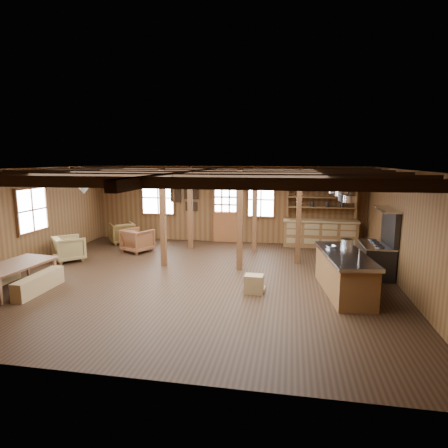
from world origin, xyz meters
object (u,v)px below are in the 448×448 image
(commercial_range, at_px, (378,253))
(armchair_a, at_px, (122,233))
(armchair_b, at_px, (138,240))
(armchair_c, at_px, (69,248))
(kitchen_island, at_px, (344,273))
(dining_table, at_px, (17,277))

(commercial_range, relative_size, armchair_a, 2.17)
(armchair_b, distance_m, armchair_c, 2.14)
(commercial_range, height_order, armchair_a, commercial_range)
(commercial_range, bearing_deg, kitchen_island, -123.94)
(armchair_b, xyz_separation_m, armchair_c, (-1.59, -1.43, -0.01))
(kitchen_island, distance_m, armchair_a, 8.31)
(dining_table, distance_m, armchair_c, 2.62)
(commercial_range, xyz_separation_m, armchair_c, (-8.85, -0.12, -0.22))
(kitchen_island, distance_m, armchair_b, 6.84)
(armchair_c, bearing_deg, armchair_a, -57.32)
(kitchen_island, xyz_separation_m, armchair_c, (-7.80, 1.44, -0.10))
(commercial_range, relative_size, dining_table, 0.99)
(dining_table, height_order, armchair_b, armchair_b)
(armchair_c, bearing_deg, dining_table, 140.54)
(commercial_range, bearing_deg, armchair_b, 169.83)
(commercial_range, height_order, armchair_c, commercial_range)
(armchair_b, relative_size, armchair_c, 1.03)
(armchair_b, bearing_deg, kitchen_island, -178.62)
(kitchen_island, height_order, commercial_range, commercial_range)
(kitchen_island, relative_size, armchair_c, 3.12)
(dining_table, relative_size, armchair_c, 2.17)
(kitchen_island, bearing_deg, dining_table, -178.55)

